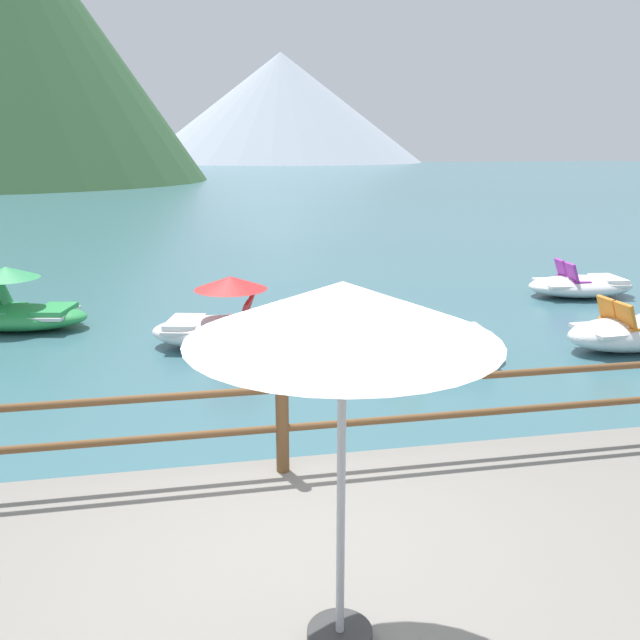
% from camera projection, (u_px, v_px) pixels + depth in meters
% --- Properties ---
extents(ground_plane, '(200.00, 200.00, 0.00)m').
position_uv_depth(ground_plane, '(204.00, 199.00, 42.67)').
color(ground_plane, '#3D6B75').
extents(dock_railing, '(23.92, 0.12, 0.95)m').
position_uv_depth(dock_railing, '(282.00, 413.00, 5.93)').
color(dock_railing, brown).
rests_on(dock_railing, promenade_dock).
extents(beach_umbrella, '(1.70, 1.70, 2.24)m').
position_uv_depth(beach_umbrella, '(343.00, 317.00, 3.45)').
color(beach_umbrella, '#B2B2B7').
rests_on(beach_umbrella, promenade_dock).
extents(pedal_boat_0, '(2.42, 1.24, 0.88)m').
position_uv_depth(pedal_boat_0, '(633.00, 332.00, 10.96)').
color(pedal_boat_0, white).
rests_on(pedal_boat_0, ground).
extents(pedal_boat_1, '(2.78, 1.75, 1.18)m').
position_uv_depth(pedal_boat_1, '(17.00, 309.00, 12.21)').
color(pedal_boat_1, green).
rests_on(pedal_boat_1, ground).
extents(pedal_boat_2, '(2.50, 1.53, 0.82)m').
position_uv_depth(pedal_boat_2, '(581.00, 285.00, 14.91)').
color(pedal_boat_2, white).
rests_on(pedal_boat_2, ground).
extents(pedal_boat_4, '(2.74, 1.84, 1.22)m').
position_uv_depth(pedal_boat_4, '(225.00, 324.00, 11.11)').
color(pedal_boat_4, white).
rests_on(pedal_boat_4, ground).
extents(pedal_boat_5, '(2.35, 1.42, 0.89)m').
position_uv_depth(pedal_boat_5, '(432.00, 343.00, 10.36)').
color(pedal_boat_5, white).
rests_on(pedal_boat_5, ground).
extents(distant_peak, '(61.47, 61.47, 22.83)m').
position_uv_depth(distant_peak, '(281.00, 108.00, 141.81)').
color(distant_peak, '#A8B2C1').
rests_on(distant_peak, ground).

